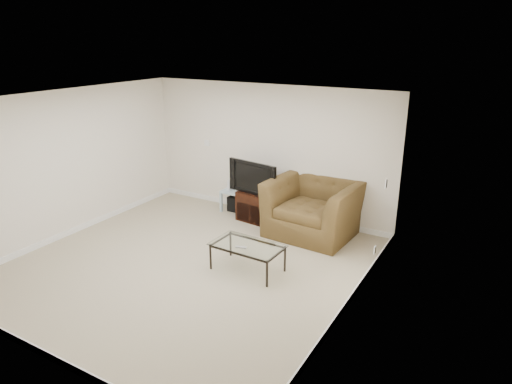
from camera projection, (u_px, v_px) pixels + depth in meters
The scene contains 18 objects.
floor at pixel (189, 264), 6.99m from camera, with size 5.00×5.00×0.00m, color tan.
ceiling at pixel (180, 99), 6.18m from camera, with size 5.00×5.00×0.00m, color white.
wall_back at pixel (267, 151), 8.64m from camera, with size 5.00×0.02×2.50m, color silver.
wall_left at pixel (69, 164), 7.77m from camera, with size 0.02×5.00×2.50m, color silver.
wall_right at pixel (351, 220), 5.41m from camera, with size 0.02×5.00×2.50m, color silver.
plate_back at pixel (207, 143), 9.29m from camera, with size 0.12×0.02×0.12m, color white.
plate_right_switch at pixel (386, 184), 6.72m from camera, with size 0.02×0.09×0.13m, color white.
plate_right_outlet at pixel (375, 250), 6.79m from camera, with size 0.02×0.08×0.12m, color white.
tv_stand at pixel (257, 206), 8.58m from camera, with size 0.67×0.47×0.56m, color black, non-canonical shape.
dvd_player at pixel (256, 197), 8.49m from camera, with size 0.40×0.28×0.06m, color black.
television at pixel (256, 177), 8.36m from camera, with size 0.99×0.20×0.61m, color black.
side_table at pixel (235, 200), 9.07m from camera, with size 0.45×0.45×0.43m, color #ACC2D6, non-canonical shape.
subwoofer at pixel (237, 203), 9.10m from camera, with size 0.30×0.30×0.30m, color black.
game_console at pixel (230, 185), 9.01m from camera, with size 0.05×0.14×0.20m, color white.
game_case at pixel (237, 187), 8.93m from camera, with size 0.05×0.13×0.17m, color silver.
recliner at pixel (314, 199), 7.88m from camera, with size 1.48×0.96×1.29m, color #513322.
coffee_table at pixel (248, 258), 6.75m from camera, with size 1.05×0.59×0.41m, color black, non-canonical shape.
remote at pixel (241, 247), 6.59m from camera, with size 0.16×0.05×0.02m, color #B2B2B7.
Camera 1 is at (4.02, -4.90, 3.32)m, focal length 32.00 mm.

